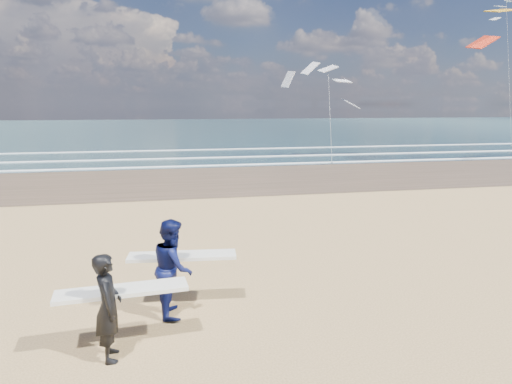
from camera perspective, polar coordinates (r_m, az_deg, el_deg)
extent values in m
cube|color=#4A3A27|center=(32.91, 25.41, 2.62)|extent=(220.00, 12.00, 0.01)
cube|color=#1B353D|center=(82.47, 2.18, 8.03)|extent=(220.00, 100.00, 0.02)
cube|color=white|center=(36.81, 20.94, 3.80)|extent=(220.00, 0.50, 0.05)
cube|color=white|center=(40.82, 17.40, 4.65)|extent=(220.00, 0.50, 0.05)
cube|color=white|center=(46.57, 13.53, 5.56)|extent=(220.00, 0.50, 0.05)
imported|color=black|center=(8.02, -17.99, -13.51)|extent=(0.50, 0.70, 1.81)
cube|color=white|center=(8.27, -16.38, -11.73)|extent=(2.24, 0.71, 0.07)
imported|color=#0B113F|center=(9.29, -10.33, -9.24)|extent=(0.74, 0.95, 1.95)
cube|color=white|center=(9.59, -9.20, -7.87)|extent=(2.24, 0.75, 0.07)
cube|color=slate|center=(32.91, 9.48, 3.61)|extent=(0.12, 0.12, 0.10)
cube|color=slate|center=(52.66, 29.31, 5.06)|extent=(0.12, 0.12, 0.10)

